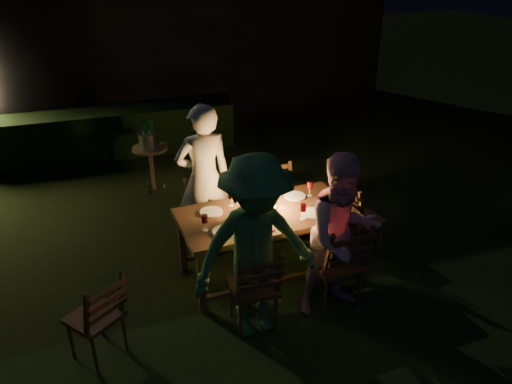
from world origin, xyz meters
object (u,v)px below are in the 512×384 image
object	(u,v)px
dining_table	(266,219)
person_house_side	(204,179)
lantern	(269,197)
bottle_bucket_a	(146,138)
chair_far_left	(207,227)
bottle_table	(244,205)
chair_end	(360,229)
chair_near_left	(254,301)
person_opp_right	(342,236)
person_opp_left	(256,249)
side_table	(150,152)
chair_far_right	(282,212)
chair_near_right	(336,278)
bottle_bucket_b	(152,135)
chair_spare	(98,330)
ice_bucket	(149,140)

from	to	relation	value
dining_table	person_house_side	world-z (taller)	person_house_side
lantern	bottle_bucket_a	world-z (taller)	lantern
chair_far_left	bottle_table	world-z (taller)	bottle_table
chair_end	lantern	world-z (taller)	lantern
chair_far_left	chair_end	size ratio (longest dim) A/B	0.95
chair_near_left	person_opp_right	xyz separation A→B (m)	(0.90, 0.00, 0.55)
person_opp_right	lantern	distance (m)	0.96
chair_near_left	person_opp_right	distance (m)	1.06
person_house_side	person_opp_left	size ratio (longest dim) A/B	0.99
chair_far_left	side_table	size ratio (longest dim) A/B	1.32
person_opp_left	lantern	xyz separation A→B (m)	(0.45, 0.90, 0.02)
chair_far_right	person_opp_right	distance (m)	1.69
chair_near_right	chair_far_right	distance (m)	1.54
bottle_bucket_b	lantern	bearing A→B (deg)	-70.85
person_house_side	bottle_bucket_b	xyz separation A→B (m)	(-0.35, 1.83, -0.05)
bottle_table	dining_table	bearing A→B (deg)	3.29
dining_table	chair_far_right	bearing A→B (deg)	54.40
chair_near_left	lantern	size ratio (longest dim) A/B	2.77
chair_spare	person_opp_right	distance (m)	2.42
person_opp_right	lantern	world-z (taller)	person_opp_right
bottle_bucket_a	bottle_bucket_b	xyz separation A→B (m)	(0.10, 0.08, 0.00)
chair_near_right	lantern	xyz separation A→B (m)	(-0.45, 0.80, 0.62)
chair_near_left	chair_far_left	distance (m)	1.54
dining_table	bottle_bucket_b	world-z (taller)	bottle_bucket_b
chair_far_left	chair_end	world-z (taller)	chair_end
chair_near_left	person_opp_left	xyz separation A→B (m)	(0.00, -0.05, 0.62)
lantern	chair_near_right	bearing A→B (deg)	-60.78
side_table	ice_bucket	bearing A→B (deg)	0.00
dining_table	chair_far_left	xyz separation A→B (m)	(-0.49, 0.74, -0.43)
chair_end	person_house_side	distance (m)	1.97
side_table	ice_bucket	world-z (taller)	ice_bucket
chair_end	lantern	xyz separation A→B (m)	(-1.18, -0.02, 0.65)
dining_table	chair_spare	xyz separation A→B (m)	(-1.85, -0.72, -0.42)
chair_near_right	ice_bucket	size ratio (longest dim) A/B	3.50
lantern	person_opp_right	bearing A→B (deg)	-62.02
chair_end	chair_far_right	bearing A→B (deg)	-143.65
person_house_side	ice_bucket	xyz separation A→B (m)	(-0.40, 1.79, -0.10)
person_opp_right	ice_bucket	xyz separation A→B (m)	(-1.39, 3.38, -0.04)
lantern	side_table	distance (m)	2.72
bottle_bucket_a	chair_end	bearing A→B (deg)	-48.70
chair_spare	bottle_table	size ratio (longest dim) A/B	3.33
dining_table	bottle_table	distance (m)	0.33
dining_table	chair_far_left	distance (m)	0.99
bottle_bucket_b	chair_far_right	bearing A→B (deg)	-53.47
chair_near_right	bottle_bucket_a	size ratio (longest dim) A/B	3.28
chair_near_right	side_table	bearing A→B (deg)	110.26
dining_table	person_house_side	size ratio (longest dim) A/B	1.06
dining_table	person_opp_right	xyz separation A→B (m)	(0.50, -0.79, 0.14)
ice_bucket	chair_near_left	bearing A→B (deg)	-81.76
dining_table	chair_near_left	world-z (taller)	chair_near_left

